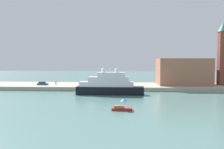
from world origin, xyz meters
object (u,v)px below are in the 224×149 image
(harbor_building, at_px, (183,72))
(mooring_bollard, at_px, (103,86))
(small_motorboat, at_px, (122,107))
(person_figure, at_px, (56,83))
(parked_car, at_px, (43,84))
(large_yacht, at_px, (109,86))
(bell_tower, at_px, (223,51))

(harbor_building, bearing_deg, mooring_bollard, -160.44)
(small_motorboat, distance_m, person_figure, 51.55)
(parked_car, height_order, person_figure, person_figure)
(harbor_building, xyz_separation_m, person_figure, (-51.51, -4.30, -4.54))
(large_yacht, relative_size, harbor_building, 1.09)
(harbor_building, relative_size, person_figure, 12.19)
(large_yacht, distance_m, bell_tower, 49.61)
(small_motorboat, bearing_deg, mooring_bollard, 102.24)
(bell_tower, relative_size, mooring_bollard, 28.98)
(small_motorboat, height_order, harbor_building, harbor_building)
(parked_car, bearing_deg, harbor_building, 5.95)
(harbor_building, bearing_deg, bell_tower, -6.34)
(large_yacht, bearing_deg, person_figure, 142.79)
(large_yacht, xyz_separation_m, parked_car, (-27.88, 15.78, -0.88))
(harbor_building, height_order, mooring_bollard, harbor_building)
(harbor_building, distance_m, mooring_bollard, 34.04)
(large_yacht, bearing_deg, parked_car, 150.48)
(person_figure, bearing_deg, harbor_building, 4.77)
(small_motorboat, distance_m, mooring_bollard, 37.35)
(harbor_building, height_order, person_figure, harbor_building)
(harbor_building, relative_size, parked_car, 4.80)
(harbor_building, bearing_deg, large_yacht, -142.88)
(parked_car, bearing_deg, bell_tower, 3.35)
(bell_tower, bearing_deg, parked_car, -176.65)
(small_motorboat, height_order, parked_car, parked_car)
(harbor_building, bearing_deg, parked_car, -174.05)
(parked_car, distance_m, mooring_bollard, 25.34)
(harbor_building, xyz_separation_m, mooring_bollard, (-31.75, -11.28, -4.88))
(large_yacht, xyz_separation_m, mooring_bollard, (-3.12, 10.39, -1.02))
(harbor_building, distance_m, parked_car, 57.01)
(large_yacht, xyz_separation_m, harbor_building, (28.63, 21.67, 3.86))
(parked_car, height_order, mooring_bollard, parked_car)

